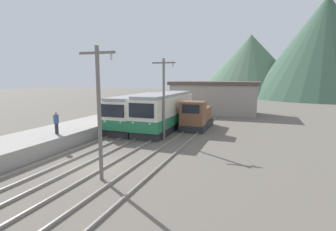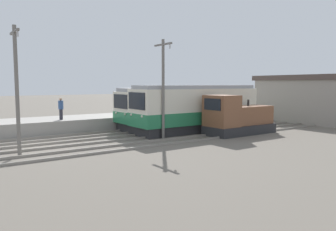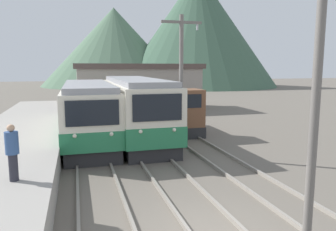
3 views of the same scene
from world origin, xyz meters
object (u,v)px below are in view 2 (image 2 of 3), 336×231
commuter_train_center (197,110)px  shunting_locomotive (237,118)px  commuter_train_left (175,109)px  catenary_mast_mid (163,85)px  person_on_platform (61,108)px  catenary_mast_near (17,85)px

commuter_train_center → shunting_locomotive: bearing=25.7°
commuter_train_left → commuter_train_center: bearing=2.5°
shunting_locomotive → catenary_mast_mid: (-1.49, -5.77, 2.53)m
commuter_train_center → person_on_platform: 10.70m
shunting_locomotive → catenary_mast_near: bearing=-95.6°
catenary_mast_mid → person_on_platform: size_ratio=4.01×
shunting_locomotive → catenary_mast_near: 15.37m
catenary_mast_mid → person_on_platform: (-6.82, -4.97, -1.77)m
catenary_mast_mid → person_on_platform: catenary_mast_mid is taller
person_on_platform → commuter_train_center: bearing=60.3°
catenary_mast_near → person_on_platform: size_ratio=4.01×
commuter_train_center → commuter_train_left: bearing=-177.5°
person_on_platform → commuter_train_left: bearing=74.7°
commuter_train_center → catenary_mast_near: size_ratio=1.65×
person_on_platform → catenary_mast_mid: bearing=36.1°
catenary_mast_near → catenary_mast_mid: size_ratio=1.00×
commuter_train_left → catenary_mast_mid: catenary_mast_mid is taller
commuter_train_center → shunting_locomotive: 3.37m
commuter_train_left → catenary_mast_mid: 6.38m
commuter_train_center → person_on_platform: size_ratio=6.61×
commuter_train_left → shunting_locomotive: size_ratio=1.86×
catenary_mast_mid → commuter_train_center: bearing=109.2°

